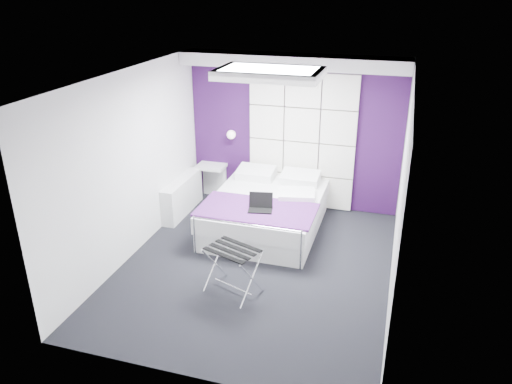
% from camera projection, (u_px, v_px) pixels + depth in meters
% --- Properties ---
extents(floor, '(4.40, 4.40, 0.00)m').
position_uv_depth(floor, '(256.00, 266.00, 6.92)').
color(floor, black).
rests_on(floor, ground).
extents(ceiling, '(4.40, 4.40, 0.00)m').
position_uv_depth(ceiling, '(256.00, 77.00, 5.90)').
color(ceiling, white).
rests_on(ceiling, wall_back).
extents(wall_back, '(3.60, 0.00, 3.60)m').
position_uv_depth(wall_back, '(294.00, 132.00, 8.35)').
color(wall_back, white).
rests_on(wall_back, floor).
extents(wall_left, '(0.00, 4.40, 4.40)m').
position_uv_depth(wall_left, '(132.00, 165.00, 6.88)').
color(wall_left, white).
rests_on(wall_left, floor).
extents(wall_right, '(0.00, 4.40, 4.40)m').
position_uv_depth(wall_right, '(401.00, 195.00, 5.94)').
color(wall_right, white).
rests_on(wall_right, floor).
extents(accent_wall, '(3.58, 0.02, 2.58)m').
position_uv_depth(accent_wall, '(294.00, 132.00, 8.34)').
color(accent_wall, '#2F0E3D').
rests_on(accent_wall, wall_back).
extents(soffit, '(3.58, 0.50, 0.20)m').
position_uv_depth(soffit, '(293.00, 61.00, 7.65)').
color(soffit, white).
rests_on(soffit, wall_back).
extents(headboard, '(1.80, 0.08, 2.30)m').
position_uv_depth(headboard, '(302.00, 142.00, 8.31)').
color(headboard, silver).
rests_on(headboard, wall_back).
extents(skylight, '(1.36, 0.86, 0.12)m').
position_uv_depth(skylight, '(270.00, 73.00, 6.45)').
color(skylight, white).
rests_on(skylight, ceiling).
extents(wall_lamp, '(0.15, 0.15, 0.15)m').
position_uv_depth(wall_lamp, '(232.00, 134.00, 8.53)').
color(wall_lamp, white).
rests_on(wall_lamp, wall_back).
extents(radiator, '(0.22, 1.20, 0.60)m').
position_uv_depth(radiator, '(182.00, 196.00, 8.39)').
color(radiator, white).
rests_on(radiator, floor).
extents(bed, '(1.71, 2.06, 0.72)m').
position_uv_depth(bed, '(266.00, 211.00, 7.82)').
color(bed, white).
rests_on(bed, floor).
extents(nightstand, '(0.50, 0.39, 0.06)m').
position_uv_depth(nightstand, '(211.00, 166.00, 8.84)').
color(nightstand, white).
rests_on(nightstand, wall_back).
extents(luggage_rack, '(0.62, 0.46, 0.61)m').
position_uv_depth(luggage_rack, '(233.00, 270.00, 6.24)').
color(luggage_rack, silver).
rests_on(luggage_rack, floor).
extents(laptop, '(0.35, 0.25, 0.25)m').
position_uv_depth(laptop, '(261.00, 206.00, 7.23)').
color(laptop, black).
rests_on(laptop, bed).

